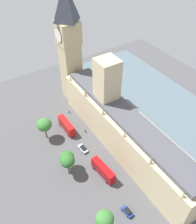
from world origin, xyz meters
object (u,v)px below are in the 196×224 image
object	(u,v)px
car_white_corner	(83,149)
plane_tree_under_trees	(68,161)
plane_tree_trailing	(44,125)
pedestrian_near_tower	(85,131)
parliament_building	(123,128)
plane_tree_kerbside	(105,219)
pedestrian_midblock	(69,112)
car_blue_leading	(127,211)
double_decker_bus_far_end	(103,170)
plane_tree_by_river_gate	(67,158)
double_decker_bus_opposite_hall	(66,125)
clock_tower	(69,44)

from	to	relation	value
car_white_corner	plane_tree_under_trees	distance (m)	13.02
plane_tree_trailing	pedestrian_near_tower	bearing A→B (deg)	158.69
parliament_building	plane_tree_kerbside	bearing A→B (deg)	45.22
pedestrian_midblock	pedestrian_near_tower	world-z (taller)	pedestrian_near_tower
car_blue_leading	pedestrian_near_tower	world-z (taller)	car_blue_leading
double_decker_bus_far_end	plane_tree_by_river_gate	world-z (taller)	plane_tree_by_river_gate
double_decker_bus_far_end	plane_tree_trailing	xyz separation A→B (m)	(9.75, -27.16, 4.62)
plane_tree_kerbside	plane_tree_trailing	bearing A→B (deg)	-90.76
plane_tree_trailing	parliament_building	bearing A→B (deg)	140.78
double_decker_bus_opposite_hall	car_white_corner	xyz separation A→B (m)	(-0.33, 13.11, -1.75)
car_white_corner	plane_tree_by_river_gate	world-z (taller)	plane_tree_by_river_gate
pedestrian_midblock	pedestrian_near_tower	distance (m)	14.33
double_decker_bus_opposite_hall	plane_tree_under_trees	distance (m)	22.13
plane_tree_under_trees	pedestrian_near_tower	bearing A→B (deg)	-135.98
parliament_building	clock_tower	bearing A→B (deg)	-88.46
pedestrian_midblock	double_decker_bus_far_end	bearing A→B (deg)	33.62
parliament_building	double_decker_bus_opposite_hall	bearing A→B (deg)	-51.87
car_blue_leading	plane_tree_kerbside	xyz separation A→B (m)	(9.04, 0.68, 6.51)
parliament_building	pedestrian_midblock	world-z (taller)	parliament_building
pedestrian_midblock	plane_tree_kerbside	size ratio (longest dim) A/B	0.17
parliament_building	car_white_corner	xyz separation A→B (m)	(14.33, -5.56, -8.33)
plane_tree_kerbside	plane_tree_by_river_gate	bearing A→B (deg)	-92.48
double_decker_bus_far_end	double_decker_bus_opposite_hall	bearing A→B (deg)	-94.00
double_decker_bus_opposite_hall	plane_tree_kerbside	size ratio (longest dim) A/B	1.09
double_decker_bus_opposite_hall	plane_tree_trailing	bearing A→B (deg)	175.13
car_blue_leading	plane_tree_trailing	bearing A→B (deg)	95.58
plane_tree_trailing	double_decker_bus_far_end	bearing A→B (deg)	109.75
pedestrian_midblock	plane_tree_under_trees	bearing A→B (deg)	14.22
parliament_building	clock_tower	size ratio (longest dim) A/B	1.33
plane_tree_trailing	plane_tree_by_river_gate	world-z (taller)	plane_tree_trailing
car_blue_leading	plane_tree_under_trees	xyz separation A→B (m)	(8.62, -22.64, 6.15)
double_decker_bus_far_end	plane_tree_under_trees	distance (m)	12.85
parliament_building	clock_tower	world-z (taller)	clock_tower
double_decker_bus_opposite_hall	car_white_corner	distance (m)	13.23
car_blue_leading	parliament_building	bearing A→B (deg)	51.85
double_decker_bus_far_end	parliament_building	bearing A→B (deg)	-156.01
car_blue_leading	plane_tree_by_river_gate	world-z (taller)	plane_tree_by_river_gate
double_decker_bus_far_end	car_blue_leading	distance (m)	15.90
plane_tree_trailing	plane_tree_by_river_gate	xyz separation A→B (m)	(-0.52, 18.12, -1.19)
car_white_corner	plane_tree_trailing	size ratio (longest dim) A/B	0.48
pedestrian_near_tower	double_decker_bus_far_end	bearing A→B (deg)	-98.85
car_white_corner	plane_tree_by_river_gate	size ratio (longest dim) A/B	0.56
pedestrian_near_tower	plane_tree_trailing	size ratio (longest dim) A/B	0.16
clock_tower	double_decker_bus_opposite_hall	xyz separation A→B (m)	(13.62, 19.95, -24.67)
double_decker_bus_opposite_hall	plane_tree_under_trees	bearing A→B (deg)	-115.96
double_decker_bus_opposite_hall	car_blue_leading	distance (m)	42.37
double_decker_bus_far_end	car_white_corner	bearing A→B (deg)	-93.65
parliament_building	plane_tree_under_trees	xyz separation A→B (m)	(23.74, 1.02, -2.19)
double_decker_bus_far_end	plane_tree_under_trees	size ratio (longest dim) A/B	1.16
pedestrian_near_tower	plane_tree_by_river_gate	distance (m)	19.63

